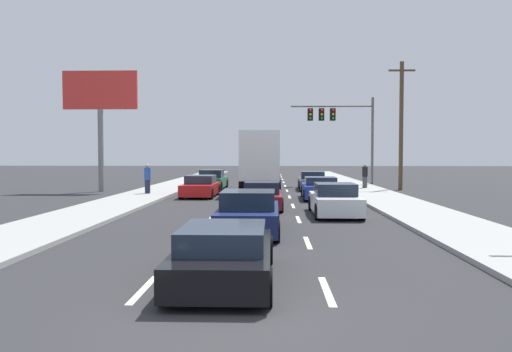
% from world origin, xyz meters
% --- Properties ---
extents(ground_plane, '(140.00, 140.00, 0.00)m').
position_xyz_m(ground_plane, '(0.00, 25.00, 0.00)').
color(ground_plane, '#2B2B2D').
extents(sidewalk_right, '(3.16, 80.00, 0.14)m').
position_xyz_m(sidewalk_right, '(6.83, 20.00, 0.07)').
color(sidewalk_right, '#9E9E99').
rests_on(sidewalk_right, ground_plane).
extents(sidewalk_left, '(3.16, 80.00, 0.14)m').
position_xyz_m(sidewalk_left, '(-6.83, 20.00, 0.07)').
color(sidewalk_left, '#9E9E99').
rests_on(sidewalk_left, ground_plane).
extents(lane_markings, '(3.54, 57.00, 0.01)m').
position_xyz_m(lane_markings, '(0.00, 23.95, 0.00)').
color(lane_markings, silver).
rests_on(lane_markings, ground_plane).
extents(car_green, '(1.95, 4.68, 1.38)m').
position_xyz_m(car_green, '(-3.60, 28.06, 0.61)').
color(car_green, '#196B38').
rests_on(car_green, ground_plane).
extents(car_red, '(1.97, 4.26, 1.26)m').
position_xyz_m(car_red, '(-3.49, 21.45, 0.58)').
color(car_red, red).
rests_on(car_red, ground_plane).
extents(box_truck, '(2.57, 8.20, 3.84)m').
position_xyz_m(box_truck, '(-0.04, 24.60, 2.17)').
color(box_truck, white).
rests_on(box_truck, ground_plane).
extents(car_maroon, '(1.90, 4.63, 1.24)m').
position_xyz_m(car_maroon, '(0.23, 15.46, 0.57)').
color(car_maroon, maroon).
rests_on(car_maroon, ground_plane).
extents(car_navy, '(1.99, 4.58, 1.37)m').
position_xyz_m(car_navy, '(-0.05, 8.15, 0.61)').
color(car_navy, '#141E4C').
rests_on(car_navy, ground_plane).
extents(car_black, '(1.91, 4.30, 1.13)m').
position_xyz_m(car_black, '(-0.25, 2.05, 0.54)').
color(car_black, black).
rests_on(car_black, ground_plane).
extents(car_gray, '(1.97, 4.49, 1.29)m').
position_xyz_m(car_gray, '(3.47, 27.25, 0.59)').
color(car_gray, slate).
rests_on(car_gray, ground_plane).
extents(car_blue, '(2.05, 4.22, 1.24)m').
position_xyz_m(car_blue, '(3.35, 20.14, 0.57)').
color(car_blue, '#1E389E').
rests_on(car_blue, ground_plane).
extents(car_white, '(1.89, 4.42, 1.32)m').
position_xyz_m(car_white, '(3.26, 12.91, 0.59)').
color(car_white, white).
rests_on(car_white, ground_plane).
extents(traffic_signal_mast, '(6.51, 0.69, 6.93)m').
position_xyz_m(traffic_signal_mast, '(5.65, 32.12, 5.14)').
color(traffic_signal_mast, '#595B56').
rests_on(traffic_signal_mast, ground_plane).
extents(utility_pole_mid, '(1.80, 0.28, 8.80)m').
position_xyz_m(utility_pole_mid, '(9.54, 27.14, 4.54)').
color(utility_pole_mid, brown).
rests_on(utility_pole_mid, ground_plane).
extents(roadside_billboard, '(4.94, 0.36, 7.97)m').
position_xyz_m(roadside_billboard, '(-10.65, 25.23, 5.83)').
color(roadside_billboard, slate).
rests_on(roadside_billboard, ground_plane).
extents(pedestrian_near_corner, '(0.38, 0.38, 1.76)m').
position_xyz_m(pedestrian_near_corner, '(-6.77, 22.06, 1.02)').
color(pedestrian_near_corner, '#1E233F').
rests_on(pedestrian_near_corner, sidewalk_left).
extents(pedestrian_mid_block, '(0.38, 0.38, 1.67)m').
position_xyz_m(pedestrian_mid_block, '(7.16, 27.46, 0.97)').
color(pedestrian_mid_block, '#3F3F42').
rests_on(pedestrian_mid_block, sidewalk_right).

